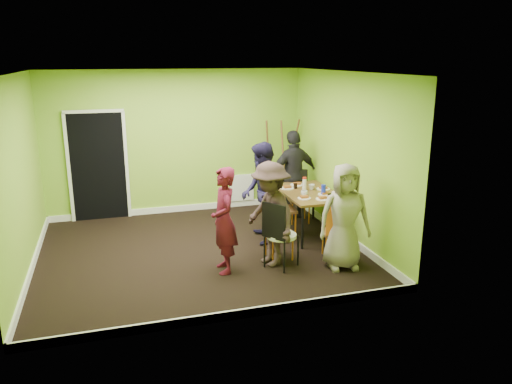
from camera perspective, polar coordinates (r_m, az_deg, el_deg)
ground at (r=8.12m, az=-6.40°, el=-6.76°), size 5.00×5.00×0.00m
room_walls at (r=7.84m, az=-6.84°, el=0.05°), size 5.04×4.54×2.82m
dining_table at (r=8.74m, az=6.09°, el=-0.32°), size 0.90×1.50×0.75m
chair_left_far at (r=8.49m, az=2.44°, el=-1.42°), size 0.47×0.46×1.06m
chair_left_near at (r=7.63m, az=2.13°, el=-4.00°), size 0.40×0.39×0.92m
chair_back_end at (r=9.46m, az=4.73°, el=0.82°), size 0.44×0.51×0.96m
chair_front_end at (r=7.68m, az=9.15°, el=-4.14°), size 0.45×0.46×0.90m
chair_bentwood at (r=7.28m, az=2.62°, el=-4.57°), size 0.55×0.55×1.02m
easel at (r=10.23m, az=2.84°, el=3.23°), size 0.73×0.69×1.82m
plate_near_left at (r=8.91m, az=3.59°, el=0.45°), size 0.25×0.25×0.01m
plate_near_right at (r=8.30m, az=5.53°, el=-0.71°), size 0.22×0.22×0.01m
plate_far_back at (r=9.16m, az=4.73°, el=0.84°), size 0.25×0.25×0.01m
plate_far_front at (r=8.30m, az=7.65°, el=-0.79°), size 0.24×0.24×0.01m
plate_wall_back at (r=8.92m, az=7.69°, el=0.35°), size 0.24×0.24×0.01m
plate_wall_front at (r=8.57m, az=7.90°, el=-0.28°), size 0.25×0.25×0.01m
thermos at (r=8.76m, az=5.56°, el=0.83°), size 0.07×0.07×0.21m
blue_bottle at (r=8.53m, az=7.72°, el=0.25°), size 0.08×0.08×0.18m
orange_bottle at (r=8.83m, az=5.51°, el=0.52°), size 0.04×0.04×0.09m
glass_mid at (r=8.91m, az=4.52°, el=0.69°), size 0.07×0.07×0.09m
glass_back at (r=9.14m, az=5.61°, el=1.06°), size 0.06×0.06×0.10m
glass_front at (r=8.35m, az=8.39°, el=-0.44°), size 0.06×0.06×0.09m
cup_a at (r=8.45m, az=5.54°, el=-0.14°), size 0.12×0.12×0.09m
cup_b at (r=8.85m, az=6.38°, el=0.56°), size 0.10×0.10×0.10m
person_standing at (r=7.12m, az=-3.67°, el=-3.26°), size 0.38×0.57×1.54m
person_left_far at (r=8.24m, az=0.64°, el=-0.13°), size 0.76×0.91×1.69m
person_left_near at (r=7.34m, az=1.67°, el=-2.55°), size 0.84×1.14×1.57m
person_back_end at (r=9.52m, az=4.34°, el=1.98°), size 1.05×0.57×1.70m
person_front_end at (r=7.35m, az=10.08°, el=-2.79°), size 0.83×0.60×1.57m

